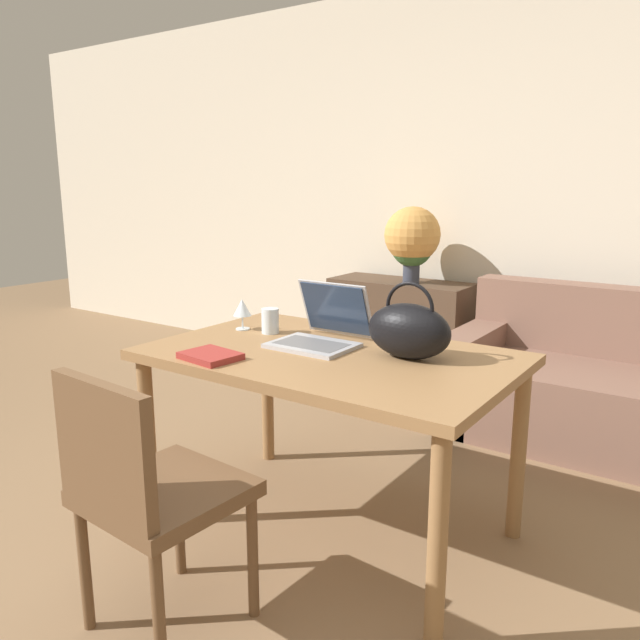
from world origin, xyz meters
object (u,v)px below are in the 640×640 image
handbag (409,330)px  chair (146,487)px  wine_glass (242,308)px  flower_vase (412,239)px  drinking_glass (270,321)px  laptop (324,328)px  couch (616,394)px

handbag → chair: bearing=-113.8°
wine_glass → flower_vase: (-0.06, 1.78, 0.17)m
drinking_glass → handbag: size_ratio=0.33×
handbag → flower_vase: (-0.88, 1.78, 0.16)m
laptop → drinking_glass: size_ratio=3.15×
handbag → laptop: bearing=179.7°
chair → flower_vase: size_ratio=1.68×
chair → handbag: size_ratio=2.64×
drinking_glass → laptop: bearing=-2.6°
handbag → flower_vase: flower_vase is taller
couch → flower_vase: bearing=168.1°
laptop → drinking_glass: bearing=177.4°
chair → couch: size_ratio=0.50×
chair → flower_vase: flower_vase is taller
drinking_glass → handbag: 0.67m
laptop → couch: bearing=59.2°
couch → handbag: 1.67m
chair → couch: 2.57m
handbag → flower_vase: size_ratio=0.64×
couch → laptop: (-0.88, -1.49, 0.53)m
laptop → handbag: 0.38m
wine_glass → handbag: handbag is taller
chair → couch: chair is taller
chair → handbag: 1.06m
handbag → couch: bearing=71.3°
laptop → drinking_glass: 0.29m
chair → drinking_glass: bearing=109.9°
drinking_glass → flower_vase: 1.79m
chair → flower_vase: bearing=103.7°
chair → drinking_glass: 1.01m
drinking_glass → wine_glass: (-0.14, -0.02, 0.04)m
laptop → wine_glass: bearing=-179.4°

